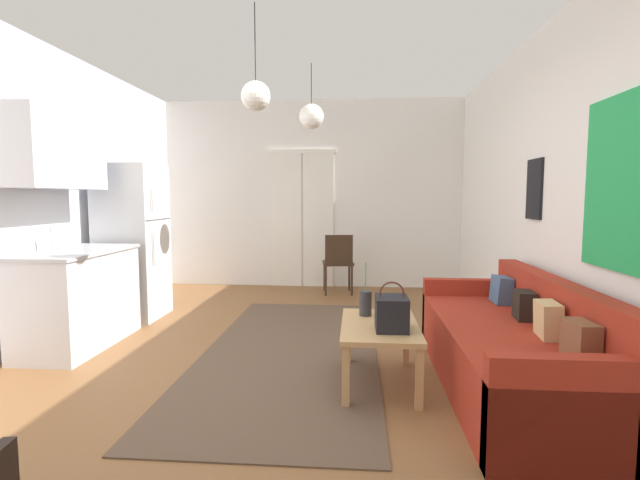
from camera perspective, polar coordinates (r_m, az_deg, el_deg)
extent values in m
cube|color=brown|center=(3.66, -6.75, -17.27)|extent=(5.05, 7.77, 0.10)
cube|color=white|center=(6.98, -1.02, 5.68)|extent=(4.65, 0.10, 2.79)
cube|color=white|center=(6.97, -4.18, 2.44)|extent=(0.46, 0.02, 2.01)
cube|color=white|center=(6.92, -0.22, 2.43)|extent=(0.46, 0.02, 2.01)
cube|color=white|center=(6.96, -2.24, 10.96)|extent=(1.02, 0.03, 0.06)
cube|color=white|center=(3.68, 30.44, 5.24)|extent=(0.10, 7.37, 2.79)
cube|color=green|center=(3.23, 33.14, 5.96)|extent=(0.02, 0.75, 1.04)
cube|color=black|center=(4.41, 25.09, 5.74)|extent=(0.02, 0.32, 0.52)
cube|color=blue|center=(5.42, -27.97, 8.31)|extent=(0.02, 0.32, 0.40)
cube|color=brown|center=(4.17, -3.60, -13.57)|extent=(1.50, 3.46, 0.01)
cube|color=maroon|center=(3.57, 21.91, -13.44)|extent=(0.83, 2.16, 0.46)
cube|color=maroon|center=(3.64, 27.23, -10.59)|extent=(0.15, 2.16, 0.79)
cube|color=maroon|center=(2.65, 28.93, -18.75)|extent=(0.83, 0.11, 0.60)
cube|color=maroon|center=(4.50, 18.02, -8.44)|extent=(0.83, 0.11, 0.60)
cube|color=brown|center=(2.95, 29.63, -10.87)|extent=(0.14, 0.23, 0.22)
cube|color=tan|center=(3.32, 26.48, -8.88)|extent=(0.15, 0.24, 0.23)
cube|color=black|center=(3.73, 24.01, -7.41)|extent=(0.14, 0.22, 0.21)
cube|color=#3D5B7F|center=(4.21, 21.60, -5.79)|extent=(0.15, 0.23, 0.23)
cube|color=tan|center=(3.40, 7.41, -10.56)|extent=(0.55, 0.89, 0.04)
cube|color=tan|center=(3.09, 3.21, -16.54)|extent=(0.05, 0.05, 0.41)
cube|color=tan|center=(3.12, 12.24, -16.47)|extent=(0.05, 0.05, 0.41)
cube|color=tan|center=(3.85, 3.49, -12.07)|extent=(0.05, 0.05, 0.41)
cube|color=tan|center=(3.87, 10.62, -12.06)|extent=(0.05, 0.05, 0.41)
cylinder|color=#2D2D33|center=(3.59, 5.67, -7.82)|extent=(0.10, 0.10, 0.19)
cylinder|color=#477F42|center=(3.55, 5.70, -4.58)|extent=(0.01, 0.01, 0.22)
cube|color=black|center=(3.24, 8.88, -8.97)|extent=(0.22, 0.27, 0.23)
torus|color=#512319|center=(3.21, 8.91, -6.63)|extent=(0.17, 0.01, 0.17)
cube|color=white|center=(5.55, -22.23, -0.20)|extent=(0.61, 0.66, 1.71)
cube|color=#4C4C51|center=(5.40, -19.40, 2.44)|extent=(0.01, 0.63, 0.01)
cylinder|color=#B7BABF|center=(5.23, -20.11, 4.59)|extent=(0.02, 0.02, 0.24)
cylinder|color=#B7BABF|center=(5.26, -19.93, -1.02)|extent=(0.02, 0.02, 0.38)
cube|color=silver|center=(4.74, -27.80, -6.60)|extent=(0.58, 1.17, 0.85)
cube|color=#B7BABF|center=(4.67, -28.04, -1.31)|extent=(0.61, 1.20, 0.03)
cube|color=#999BA0|center=(4.69, -27.94, -1.84)|extent=(0.36, 0.40, 0.10)
cylinder|color=#B7BABF|center=(4.80, -30.34, 0.13)|extent=(0.02, 0.02, 0.20)
cube|color=silver|center=(4.74, -29.87, 9.62)|extent=(0.32, 1.05, 0.67)
cylinder|color=#382619|center=(6.69, 3.65, -4.52)|extent=(0.03, 0.03, 0.42)
cylinder|color=#382619|center=(6.66, 0.56, -4.55)|extent=(0.03, 0.03, 0.42)
cylinder|color=#382619|center=(6.36, 3.97, -5.04)|extent=(0.03, 0.03, 0.42)
cylinder|color=#382619|center=(6.33, 0.71, -5.08)|extent=(0.03, 0.03, 0.42)
cube|color=#382619|center=(6.47, 2.23, -2.88)|extent=(0.46, 0.45, 0.04)
cube|color=#382619|center=(6.27, 2.37, -1.21)|extent=(0.38, 0.07, 0.40)
cylinder|color=black|center=(3.75, -8.07, 23.18)|extent=(0.01, 0.01, 0.57)
sphere|color=white|center=(3.65, -7.98, 17.27)|extent=(0.22, 0.22, 0.22)
cylinder|color=black|center=(5.23, -1.08, 18.86)|extent=(0.01, 0.01, 0.43)
sphere|color=white|center=(5.16, -1.08, 15.08)|extent=(0.27, 0.27, 0.27)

